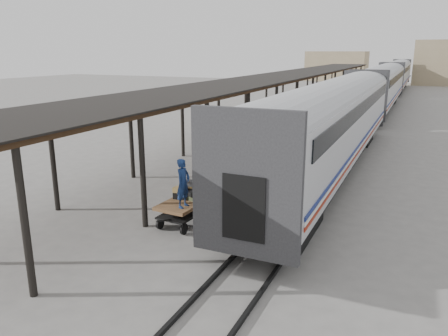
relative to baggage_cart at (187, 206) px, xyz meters
name	(u,v)px	position (x,y,z in m)	size (l,w,h in m)	color
ground	(205,213)	(0.17, 1.07, -0.65)	(160.00, 160.00, 0.00)	slate
train	(381,85)	(3.36, 34.87, 2.04)	(3.45, 76.01, 4.01)	silver
canopy	(293,75)	(-3.23, 25.07, 3.36)	(4.90, 64.30, 4.15)	#422B19
rails	(379,110)	(3.37, 35.07, -0.59)	(1.54, 150.00, 0.12)	black
building_left	(337,66)	(-9.83, 83.07, 2.35)	(12.00, 8.00, 6.00)	tan
baggage_cart	(187,206)	(0.00, 0.00, 0.00)	(1.43, 2.49, 0.86)	brown
suitcase_stack	(191,192)	(-0.04, 0.38, 0.42)	(1.25, 1.13, 0.59)	#3D3D40
luggage_tug	(266,129)	(-2.68, 16.48, -0.05)	(1.31, 1.69, 1.31)	maroon
porter	(183,183)	(0.25, -0.65, 1.06)	(0.62, 0.41, 1.70)	navy
pedestrian	(260,130)	(-2.61, 15.12, 0.14)	(0.92, 0.38, 1.58)	black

